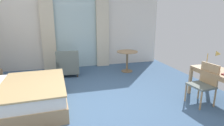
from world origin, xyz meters
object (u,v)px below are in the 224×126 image
bed (14,96)px  armchair_by_window (68,65)px  desk_chair (204,82)px  writing_desk (223,76)px  desk_lamp (214,56)px  round_cafe_table (127,56)px

bed → armchair_by_window: 2.33m
bed → desk_chair: bearing=-11.6°
writing_desk → desk_lamp: 0.55m
round_cafe_table → desk_chair: bearing=-73.7°
desk_lamp → armchair_by_window: 4.20m
writing_desk → bed: bearing=168.4°
round_cafe_table → bed: bearing=-149.0°
writing_desk → desk_lamp: bearing=74.7°
desk_chair → armchair_by_window: (-2.81, 2.83, -0.17)m
armchair_by_window → desk_lamp: bearing=-37.1°
writing_desk → round_cafe_table: 3.05m
bed → round_cafe_table: bearing=31.0°
bed → desk_chair: 4.06m
writing_desk → desk_lamp: desk_lamp is taller
writing_desk → desk_chair: (-0.39, 0.08, -0.13)m
writing_desk → round_cafe_table: writing_desk is taller
desk_chair → armchair_by_window: 3.99m
desk_chair → armchair_by_window: desk_chair is taller
writing_desk → desk_chair: bearing=168.3°
desk_lamp → armchair_by_window: size_ratio=0.51×
desk_chair → armchair_by_window: size_ratio=1.07×
bed → desk_chair: (3.97, -0.81, 0.22)m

